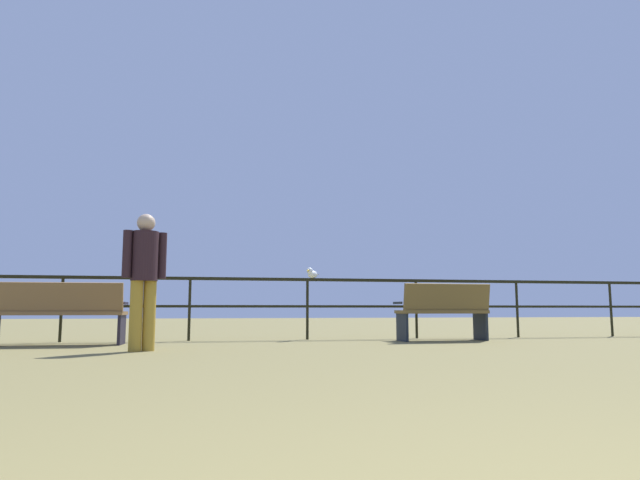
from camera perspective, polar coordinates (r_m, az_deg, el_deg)
name	(u,v)px	position (r m, az deg, el deg)	size (l,w,h in m)	color
pier_railing	(250,294)	(9.08, -7.16, -5.45)	(24.43, 0.05, 0.99)	black
bench_near_left	(57,310)	(8.45, -25.17, -6.47)	(1.76, 0.70, 0.85)	brown
bench_near_right	(444,309)	(8.96, 12.50, -6.88)	(1.42, 0.65, 0.88)	brown
person_by_bench	(144,272)	(6.99, -17.46, -3.08)	(0.49, 0.31, 1.63)	#A88329
seagull_on_rail	(312,273)	(9.21, -0.82, -3.43)	(0.26, 0.32, 0.17)	white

